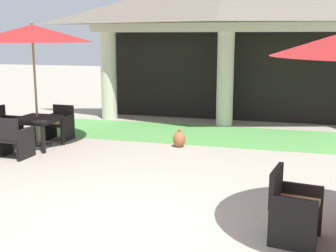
# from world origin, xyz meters

# --- Properties ---
(ground_plane) EXTENTS (60.00, 60.00, 0.00)m
(ground_plane) POSITION_xyz_m (0.00, 0.00, 0.00)
(ground_plane) COLOR #9E9384
(background_pavilion) EXTENTS (8.27, 2.47, 4.19)m
(background_pavilion) POSITION_xyz_m (0.00, 7.43, 3.17)
(background_pavilion) COLOR beige
(background_pavilion) RESTS_ON ground
(lawn_strip) EXTENTS (10.07, 2.40, 0.01)m
(lawn_strip) POSITION_xyz_m (0.00, 5.92, 0.00)
(lawn_strip) COLOR #519347
(lawn_strip) RESTS_ON ground
(patio_table_near_foreground) EXTENTS (0.89, 0.89, 0.71)m
(patio_table_near_foreground) POSITION_xyz_m (-3.69, 3.58, 0.61)
(patio_table_near_foreground) COLOR black
(patio_table_near_foreground) RESTS_ON ground
(patio_umbrella_near_foreground) EXTENTS (2.64, 2.64, 2.81)m
(patio_umbrella_near_foreground) POSITION_xyz_m (-3.69, 3.58, 2.55)
(patio_umbrella_near_foreground) COLOR #2D2D2D
(patio_umbrella_near_foreground) RESTS_ON ground
(patio_chair_near_foreground_west) EXTENTS (0.57, 0.60, 0.90)m
(patio_chair_near_foreground_west) POSITION_xyz_m (-4.58, 3.62, 0.42)
(patio_chair_near_foreground_west) COLOR black
(patio_chair_near_foreground_west) RESTS_ON ground
(patio_chair_near_foreground_south) EXTENTS (0.66, 0.60, 0.87)m
(patio_chair_near_foreground_south) POSITION_xyz_m (-3.73, 2.68, 0.40)
(patio_chair_near_foreground_south) COLOR black
(patio_chair_near_foreground_south) RESTS_ON ground
(patio_chair_near_foreground_north) EXTENTS (0.61, 0.59, 0.83)m
(patio_chair_near_foreground_north) POSITION_xyz_m (-3.65, 4.47, 0.39)
(patio_chair_near_foreground_north) COLOR black
(patio_chair_near_foreground_north) RESTS_ON ground
(patio_chair_mid_left_west) EXTENTS (0.66, 0.69, 0.91)m
(patio_chair_mid_left_west) POSITION_xyz_m (1.89, 0.26, 0.42)
(patio_chair_mid_left_west) COLOR black
(patio_chair_mid_left_west) RESTS_ON ground
(terracotta_urn) EXTENTS (0.29, 0.29, 0.44)m
(terracotta_urn) POSITION_xyz_m (-0.61, 4.50, 0.18)
(terracotta_urn) COLOR #9E5633
(terracotta_urn) RESTS_ON ground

